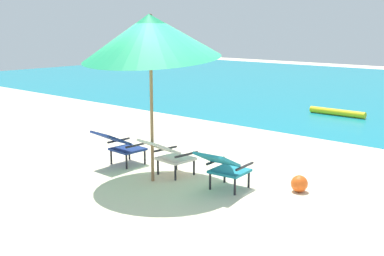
# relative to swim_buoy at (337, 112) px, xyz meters

# --- Properties ---
(ground_plane) EXTENTS (40.00, 40.00, 0.00)m
(ground_plane) POSITION_rel_swim_buoy_xyz_m (0.43, -2.80, -0.10)
(ground_plane) COLOR beige
(swim_buoy) EXTENTS (1.60, 0.18, 0.18)m
(swim_buoy) POSITION_rel_swim_buoy_xyz_m (0.00, 0.00, 0.00)
(swim_buoy) COLOR yellow
(swim_buoy) RESTS_ON ocean_band
(lounge_chair_left) EXTENTS (0.57, 0.90, 0.68)m
(lounge_chair_left) POSITION_rel_swim_buoy_xyz_m (-0.70, -7.23, 0.31)
(lounge_chair_left) COLOR navy
(lounge_chair_left) RESTS_ON ground_plane
(lounge_chair_center) EXTENTS (0.61, 0.92, 0.68)m
(lounge_chair_center) POSITION_rel_swim_buoy_xyz_m (0.38, -7.13, 0.31)
(lounge_chair_center) COLOR silver
(lounge_chair_center) RESTS_ON ground_plane
(lounge_chair_right) EXTENTS (0.62, 0.92, 0.68)m
(lounge_chair_right) POSITION_rel_swim_buoy_xyz_m (1.52, -7.10, 0.31)
(lounge_chair_right) COLOR teal
(lounge_chair_right) RESTS_ON ground_plane
(beach_umbrella_center) EXTENTS (2.56, 2.60, 2.74)m
(beach_umbrella_center) POSITION_rel_swim_buoy_xyz_m (0.35, -7.45, 2.21)
(beach_umbrella_center) COLOR olive
(beach_umbrella_center) RESTS_ON ground_plane
(beach_ball) EXTENTS (0.26, 0.26, 0.26)m
(beach_ball) POSITION_rel_swim_buoy_xyz_m (2.39, -6.36, 0.03)
(beach_ball) COLOR #EA5619
(beach_ball) RESTS_ON ground_plane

